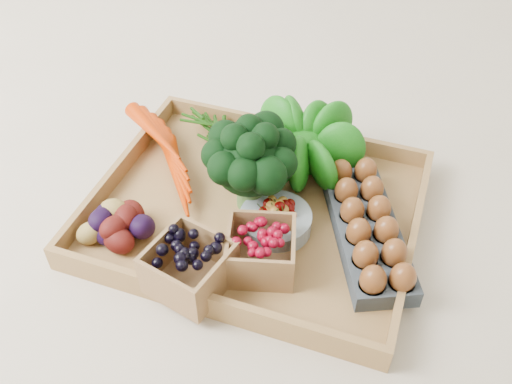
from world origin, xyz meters
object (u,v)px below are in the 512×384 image
(egg_carton, at_px, (367,232))
(cherry_bowl, at_px, (276,221))
(tray, at_px, (256,213))
(broccoli, at_px, (250,178))

(egg_carton, bearing_deg, cherry_bowl, 165.29)
(tray, distance_m, cherry_bowl, 0.06)
(tray, distance_m, broccoli, 0.07)
(broccoli, bearing_deg, cherry_bowl, -34.18)
(broccoli, distance_m, cherry_bowl, 0.09)
(tray, distance_m, egg_carton, 0.20)
(broccoli, relative_size, cherry_bowl, 1.32)
(tray, relative_size, cherry_bowl, 4.49)
(tray, bearing_deg, egg_carton, -0.40)
(tray, xyz_separation_m, egg_carton, (0.20, -0.00, 0.02))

